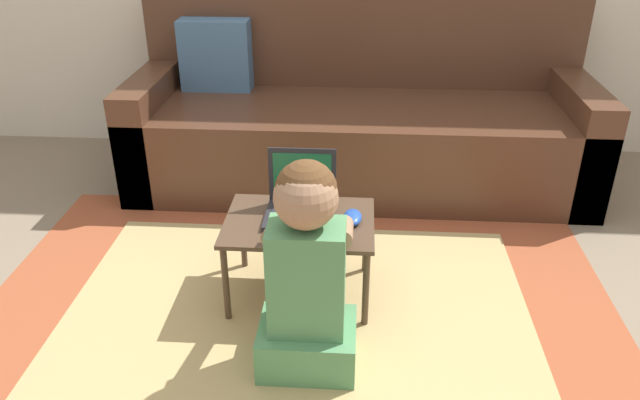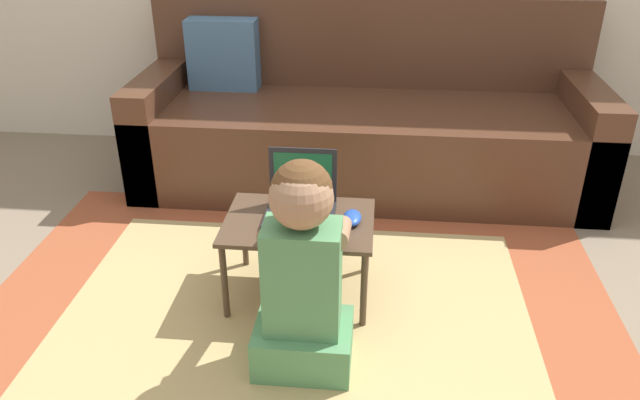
# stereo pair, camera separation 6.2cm
# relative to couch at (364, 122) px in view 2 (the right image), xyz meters

# --- Properties ---
(ground_plane) EXTENTS (16.00, 16.00, 0.00)m
(ground_plane) POSITION_rel_couch_xyz_m (-0.05, -1.28, -0.30)
(ground_plane) COLOR #7F705B
(area_rug) EXTENTS (2.35, 1.90, 0.01)m
(area_rug) POSITION_rel_couch_xyz_m (-0.20, -1.29, -0.30)
(area_rug) COLOR #9E4C2D
(area_rug) RESTS_ON ground_plane
(couch) EXTENTS (2.26, 0.85, 0.89)m
(couch) POSITION_rel_couch_xyz_m (0.00, 0.00, 0.00)
(couch) COLOR #4C2D1E
(couch) RESTS_ON ground_plane
(laptop_desk) EXTENTS (0.54, 0.39, 0.33)m
(laptop_desk) POSITION_rel_couch_xyz_m (-0.20, -1.10, -0.01)
(laptop_desk) COLOR #4C3828
(laptop_desk) RESTS_ON ground_plane
(laptop) EXTENTS (0.25, 0.22, 0.23)m
(laptop) POSITION_rel_couch_xyz_m (-0.19, -1.05, 0.06)
(laptop) COLOR #232328
(laptop) RESTS_ON laptop_desk
(computer_mouse) EXTENTS (0.07, 0.11, 0.04)m
(computer_mouse) POSITION_rel_couch_xyz_m (-0.00, -1.09, 0.04)
(computer_mouse) COLOR #234CB2
(computer_mouse) RESTS_ON laptop_desk
(person_seated) EXTENTS (0.31, 0.38, 0.72)m
(person_seated) POSITION_rel_couch_xyz_m (-0.14, -1.47, 0.06)
(person_seated) COLOR #518E5B
(person_seated) RESTS_ON ground_plane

